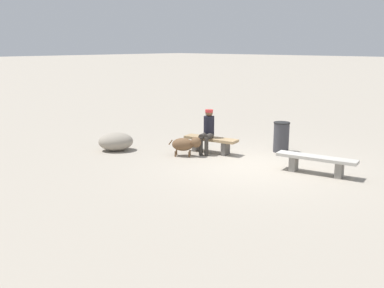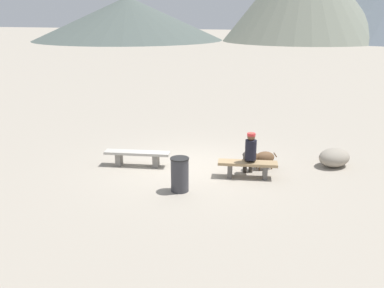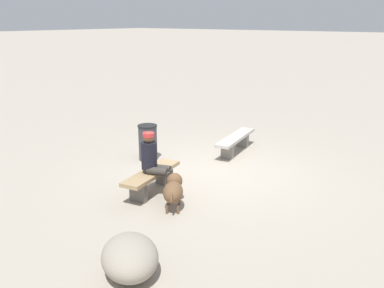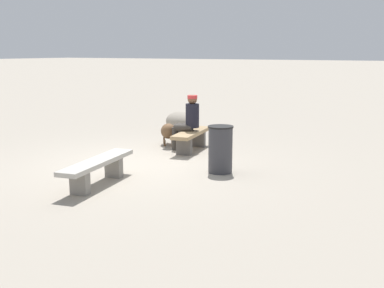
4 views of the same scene
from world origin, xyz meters
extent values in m
cube|color=#9E9384|center=(0.00, 0.00, -0.03)|extent=(210.00, 210.00, 0.06)
cube|color=gray|center=(-2.10, -0.46, 0.18)|extent=(0.20, 0.31, 0.36)
cube|color=gray|center=(-1.03, -0.25, 0.18)|extent=(0.20, 0.31, 0.36)
cube|color=#B2ADA3|center=(-1.56, -0.35, 0.39)|extent=(1.91, 0.71, 0.07)
cube|color=#605B56|center=(1.16, -0.37, 0.18)|extent=(0.18, 0.35, 0.36)
cube|color=#605B56|center=(2.07, -0.19, 0.18)|extent=(0.18, 0.35, 0.36)
cube|color=#A3845B|center=(1.62, -0.28, 0.40)|extent=(1.61, 0.68, 0.08)
cylinder|color=black|center=(1.68, -0.27, 0.78)|extent=(0.30, 0.30, 0.53)
sphere|color=brown|center=(1.68, -0.27, 1.13)|extent=(0.21, 0.21, 0.21)
cylinder|color=red|center=(1.68, -0.27, 1.19)|extent=(0.22, 0.22, 0.07)
cylinder|color=#38332D|center=(1.69, -0.06, 0.51)|extent=(0.27, 0.42, 0.15)
cylinder|color=#38332D|center=(1.63, 0.13, 0.26)|extent=(0.11, 0.11, 0.51)
cylinder|color=#38332D|center=(1.54, -0.11, 0.51)|extent=(0.27, 0.42, 0.15)
cylinder|color=#38332D|center=(1.48, 0.07, 0.26)|extent=(0.11, 0.11, 0.51)
ellipsoid|color=brown|center=(1.94, 0.53, 0.32)|extent=(0.68, 0.63, 0.35)
sphere|color=brown|center=(1.64, 0.32, 0.40)|extent=(0.29, 0.29, 0.29)
cylinder|color=brown|center=(1.84, 0.34, 0.07)|extent=(0.04, 0.04, 0.15)
cylinder|color=brown|center=(1.73, 0.50, 0.07)|extent=(0.04, 0.04, 0.15)
cylinder|color=brown|center=(2.15, 0.56, 0.07)|extent=(0.04, 0.04, 0.15)
cylinder|color=brown|center=(2.03, 0.72, 0.07)|extent=(0.04, 0.04, 0.15)
cylinder|color=brown|center=(2.21, 0.73, 0.38)|extent=(0.11, 0.09, 0.15)
cylinder|color=#38383D|center=(0.21, -1.71, 0.41)|extent=(0.44, 0.44, 0.83)
cylinder|color=black|center=(0.21, -1.71, 0.84)|extent=(0.46, 0.46, 0.03)
ellipsoid|color=gray|center=(3.81, 1.37, 0.26)|extent=(1.20, 1.24, 0.52)
camera|label=1|loc=(-6.17, 8.99, 2.99)|focal=41.18mm
camera|label=2|loc=(3.58, -11.10, 4.22)|focal=40.71mm
camera|label=3|loc=(7.12, 4.96, 3.27)|focal=39.08mm
camera|label=4|loc=(-7.39, -5.54, 2.18)|focal=44.85mm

